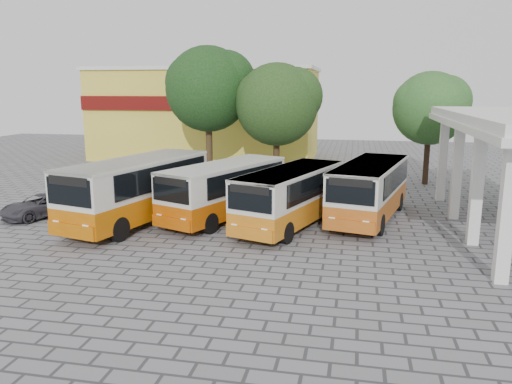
% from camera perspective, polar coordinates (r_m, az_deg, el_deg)
% --- Properties ---
extents(ground, '(90.00, 90.00, 0.00)m').
position_cam_1_polar(ground, '(20.96, 2.91, -6.15)').
color(ground, slate).
rests_on(ground, ground).
extents(shophouse_block, '(20.40, 10.40, 8.30)m').
position_cam_1_polar(shophouse_block, '(47.84, -5.57, 8.97)').
color(shophouse_block, gold).
rests_on(shophouse_block, ground).
extents(bus_far_left, '(4.64, 9.12, 3.12)m').
position_cam_1_polar(bus_far_left, '(24.67, -13.38, 0.60)').
color(bus_far_left, '#AC5200').
rests_on(bus_far_left, ground).
extents(bus_centre_left, '(5.10, 8.28, 2.79)m').
position_cam_1_polar(bus_centre_left, '(24.86, -3.60, 0.54)').
color(bus_centre_left, '#AE4600').
rests_on(bus_centre_left, ground).
extents(bus_centre_right, '(4.60, 8.13, 2.75)m').
position_cam_1_polar(bus_centre_right, '(23.43, 3.99, -0.21)').
color(bus_centre_right, '#BC670F').
rests_on(bus_centre_right, ground).
extents(bus_far_right, '(4.18, 8.34, 2.85)m').
position_cam_1_polar(bus_far_right, '(25.27, 12.88, 0.53)').
color(bus_far_right, '#A94F11').
rests_on(bus_far_right, ground).
extents(tree_left, '(6.54, 6.23, 9.51)m').
position_cam_1_polar(tree_left, '(37.38, -5.37, 11.95)').
color(tree_left, '#4A361E').
rests_on(tree_left, ground).
extents(tree_middle, '(6.06, 5.77, 8.22)m').
position_cam_1_polar(tree_middle, '(35.42, 2.52, 10.26)').
color(tree_middle, '#453219').
rests_on(tree_middle, ground).
extents(tree_right, '(5.12, 4.88, 7.59)m').
position_cam_1_polar(tree_right, '(35.61, 19.37, 9.27)').
color(tree_right, '#322216').
rests_on(tree_right, ground).
extents(parked_car, '(3.44, 4.49, 1.13)m').
position_cam_1_polar(parked_car, '(27.76, -23.34, -1.44)').
color(parked_car, '#34323A').
rests_on(parked_car, ground).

